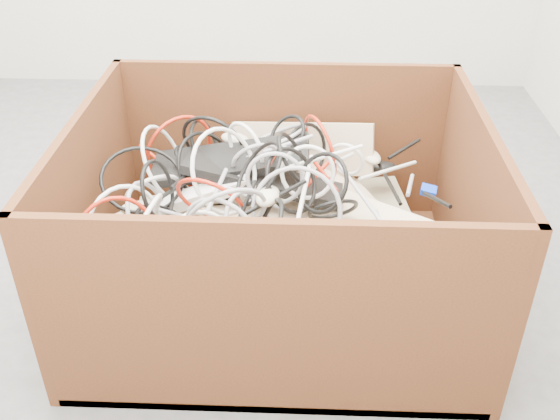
{
  "coord_description": "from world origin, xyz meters",
  "views": [
    {
      "loc": [
        0.3,
        -1.86,
        1.34
      ],
      "look_at": [
        0.24,
        -0.26,
        0.3
      ],
      "focal_mm": 41.03,
      "sensor_mm": 36.0,
      "label": 1
    }
  ],
  "objects_px": {
    "cardboard_box": "(275,254)",
    "power_strip_right": "(186,259)",
    "power_strip_left": "(202,195)",
    "vga_plug": "(429,191)"
  },
  "relations": [
    {
      "from": "cardboard_box",
      "to": "power_strip_right",
      "type": "xyz_separation_m",
      "value": [
        -0.22,
        -0.26,
        0.17
      ]
    },
    {
      "from": "cardboard_box",
      "to": "power_strip_right",
      "type": "relative_size",
      "value": 3.88
    },
    {
      "from": "cardboard_box",
      "to": "power_strip_right",
      "type": "height_order",
      "value": "cardboard_box"
    },
    {
      "from": "power_strip_left",
      "to": "vga_plug",
      "type": "bearing_deg",
      "value": -8.33
    },
    {
      "from": "vga_plug",
      "to": "cardboard_box",
      "type": "bearing_deg",
      "value": -160.75
    },
    {
      "from": "cardboard_box",
      "to": "power_strip_left",
      "type": "distance_m",
      "value": 0.29
    },
    {
      "from": "cardboard_box",
      "to": "vga_plug",
      "type": "height_order",
      "value": "cardboard_box"
    },
    {
      "from": "cardboard_box",
      "to": "power_strip_left",
      "type": "height_order",
      "value": "cardboard_box"
    },
    {
      "from": "power_strip_left",
      "to": "power_strip_right",
      "type": "xyz_separation_m",
      "value": [
        -0.0,
        -0.28,
        -0.03
      ]
    },
    {
      "from": "power_strip_left",
      "to": "vga_plug",
      "type": "distance_m",
      "value": 0.67
    }
  ]
}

